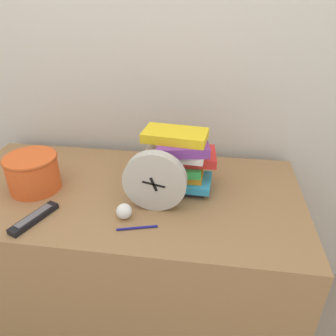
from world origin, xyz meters
name	(u,v)px	position (x,y,z in m)	size (l,w,h in m)	color
wall_back	(141,42)	(0.00, 0.75, 1.20)	(6.00, 0.04, 2.40)	beige
desk	(129,258)	(0.00, 0.34, 0.36)	(1.37, 0.68, 0.72)	olive
desk_clock	(155,182)	(0.14, 0.24, 0.83)	(0.22, 0.04, 0.22)	#B7B2A8
book_stack	(179,159)	(0.21, 0.40, 0.84)	(0.28, 0.22, 0.24)	#232328
basket	(33,171)	(-0.34, 0.31, 0.79)	(0.20, 0.20, 0.14)	#E05623
tv_remote	(34,218)	(-0.25, 0.11, 0.73)	(0.10, 0.19, 0.02)	black
crumpled_paper_ball	(124,211)	(0.05, 0.17, 0.74)	(0.05, 0.05, 0.05)	white
pen	(137,228)	(0.10, 0.12, 0.72)	(0.13, 0.04, 0.01)	navy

